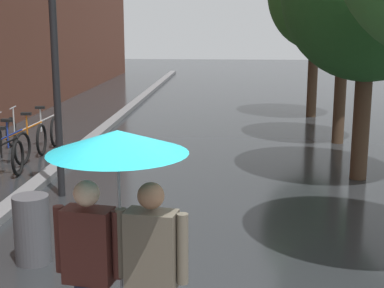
% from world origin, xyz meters
% --- Properties ---
extents(kerb_strip, '(0.30, 36.00, 0.12)m').
position_xyz_m(kerb_strip, '(-3.20, 10.00, 0.06)').
color(kerb_strip, slate).
rests_on(kerb_strip, ground).
extents(parked_bicycle_6, '(1.12, 0.76, 0.96)m').
position_xyz_m(parked_bicycle_6, '(-4.44, 7.41, 0.38)').
color(parked_bicycle_6, black).
rests_on(parked_bicycle_6, ground).
extents(parked_bicycle_7, '(1.14, 0.80, 0.96)m').
position_xyz_m(parked_bicycle_7, '(-4.44, 8.32, 0.38)').
color(parked_bicycle_7, black).
rests_on(parked_bicycle_7, ground).
extents(couple_under_umbrella, '(1.11, 1.10, 2.10)m').
position_xyz_m(couple_under_umbrella, '(-0.59, -0.35, 1.39)').
color(couple_under_umbrella, '#1E233D').
rests_on(couple_under_umbrella, ground).
extents(street_lamp_post, '(0.24, 0.24, 4.29)m').
position_xyz_m(street_lamp_post, '(-2.60, 4.53, 2.51)').
color(street_lamp_post, black).
rests_on(street_lamp_post, ground).
extents(litter_bin, '(0.44, 0.44, 0.85)m').
position_xyz_m(litter_bin, '(-2.14, 1.84, 0.42)').
color(litter_bin, '#4C4C51').
rests_on(litter_bin, ground).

